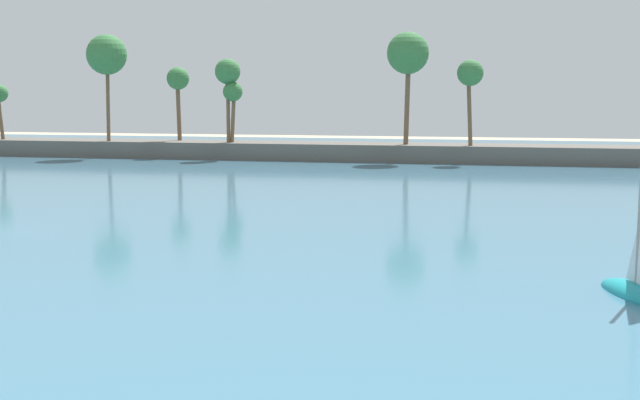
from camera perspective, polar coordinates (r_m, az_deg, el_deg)
sea at (r=68.88m, az=7.65°, el=1.38°), size 220.00×114.88×0.06m
palm_headland at (r=85.76m, az=10.10°, el=4.65°), size 109.92×6.64×13.12m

